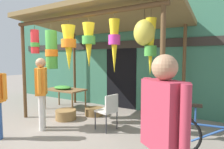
{
  "coord_description": "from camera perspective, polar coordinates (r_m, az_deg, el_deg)",
  "views": [
    {
      "loc": [
        3.09,
        -3.15,
        1.66
      ],
      "look_at": [
        0.6,
        1.03,
        1.25
      ],
      "focal_mm": 30.21,
      "sensor_mm": 36.0,
      "label": 1
    }
  ],
  "objects": [
    {
      "name": "wicker_basket_by_table",
      "position": [
        5.41,
        -13.81,
        -11.69
      ],
      "size": [
        0.55,
        0.55,
        0.26
      ],
      "primitive_type": "cylinder",
      "color": "olive",
      "rests_on": "ground_plane"
    },
    {
      "name": "ground_plane",
      "position": [
        4.71,
        -13.3,
        -15.87
      ],
      "size": [
        30.0,
        30.0,
        0.0
      ],
      "primitive_type": "plane",
      "color": "gray"
    },
    {
      "name": "shop_facade",
      "position": [
        6.46,
        2.22,
        5.23
      ],
      "size": [
        10.38,
        0.29,
        3.41
      ],
      "color": "#387056",
      "rests_on": "ground_plane"
    },
    {
      "name": "shopper_by_bananas",
      "position": [
        4.67,
        -20.58,
        -3.71
      ],
      "size": [
        0.43,
        0.46,
        1.67
      ],
      "color": "silver",
      "rests_on": "ground_plane"
    },
    {
      "name": "market_stall_canopy",
      "position": [
        4.96,
        -4.16,
        14.08
      ],
      "size": [
        4.36,
        2.56,
        2.88
      ],
      "color": "brown",
      "rests_on": "ground_plane"
    },
    {
      "name": "flower_heap_on_table",
      "position": [
        6.29,
        -14.69,
        -3.82
      ],
      "size": [
        0.62,
        0.44,
        0.11
      ],
      "color": "green",
      "rests_on": "display_table"
    },
    {
      "name": "folding_chair",
      "position": [
        4.41,
        -1.08,
        -10.35
      ],
      "size": [
        0.48,
        0.48,
        0.84
      ],
      "color": "beige",
      "rests_on": "ground_plane"
    },
    {
      "name": "parked_bicycle",
      "position": [
        3.67,
        28.31,
        -16.63
      ],
      "size": [
        1.74,
        0.44,
        0.92
      ],
      "color": "black",
      "rests_on": "ground_plane"
    },
    {
      "name": "wicker_basket_spare",
      "position": [
        5.67,
        -5.39,
        -11.11
      ],
      "size": [
        0.55,
        0.55,
        0.2
      ],
      "primitive_type": "cylinder",
      "color": "brown",
      "rests_on": "ground_plane"
    },
    {
      "name": "display_table",
      "position": [
        6.34,
        -14.07,
        -4.88
      ],
      "size": [
        1.3,
        0.72,
        0.67
      ],
      "color": "brown",
      "rests_on": "ground_plane"
    },
    {
      "name": "vendor_in_orange",
      "position": [
        1.83,
        15.21,
        -16.18
      ],
      "size": [
        0.5,
        0.41,
        1.7
      ],
      "color": "silver",
      "rests_on": "ground_plane"
    }
  ]
}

